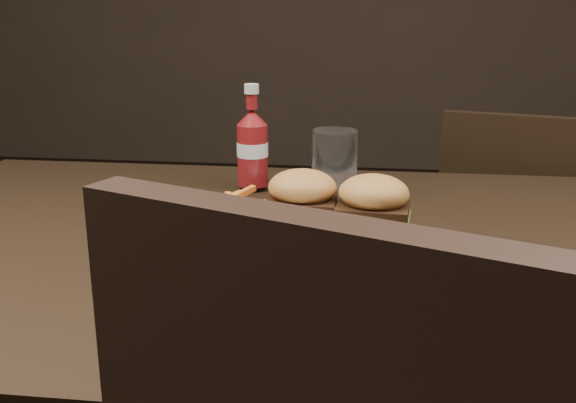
# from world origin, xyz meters

# --- Properties ---
(dining_table) EXTENTS (1.20, 0.80, 0.04)m
(dining_table) POSITION_xyz_m (0.00, 0.00, 0.73)
(dining_table) COLOR black
(dining_table) RESTS_ON ground
(chair_far) EXTENTS (0.48, 0.48, 0.04)m
(chair_far) POSITION_xyz_m (0.51, 0.65, 0.43)
(chair_far) COLOR black
(chair_far) RESTS_ON ground
(plate) EXTENTS (0.31, 0.31, 0.01)m
(plate) POSITION_xyz_m (0.03, 0.00, 0.76)
(plate) COLOR white
(plate) RESTS_ON dining_table
(sandwich_half_a) EXTENTS (0.08, 0.08, 0.02)m
(sandwich_half_a) POSITION_xyz_m (0.05, 0.02, 0.77)
(sandwich_half_a) COLOR beige
(sandwich_half_a) RESTS_ON plate
(sandwich_half_b) EXTENTS (0.09, 0.09, 0.02)m
(sandwich_half_b) POSITION_xyz_m (0.15, 0.00, 0.77)
(sandwich_half_b) COLOR beige
(sandwich_half_b) RESTS_ON plate
(fries_pile) EXTENTS (0.16, 0.16, 0.05)m
(fries_pile) POSITION_xyz_m (-0.04, 0.01, 0.78)
(fries_pile) COLOR #BD5924
(fries_pile) RESTS_ON plate
(ketchup_bottle) EXTENTS (0.07, 0.07, 0.10)m
(ketchup_bottle) POSITION_xyz_m (-0.06, 0.24, 0.81)
(ketchup_bottle) COLOR maroon
(ketchup_bottle) RESTS_ON dining_table
(tumbler) EXTENTS (0.10, 0.10, 0.12)m
(tumbler) POSITION_xyz_m (0.08, 0.21, 0.81)
(tumbler) COLOR white
(tumbler) RESTS_ON dining_table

